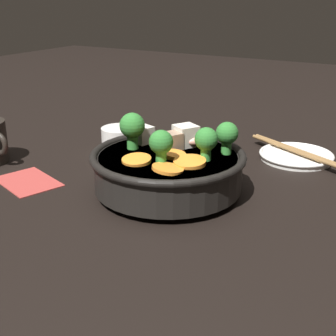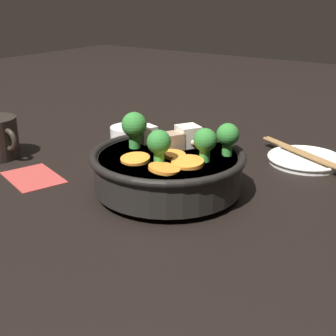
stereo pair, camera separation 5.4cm
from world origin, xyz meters
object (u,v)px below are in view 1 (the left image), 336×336
Objects in this scene: tea_cup at (120,139)px; chopsticks_pair at (297,151)px; side_saucer at (296,156)px; stirfry_bowl at (169,166)px.

tea_cup is 0.34m from chopsticks_pair.
tea_cup is at bearing -158.85° from side_saucer.
chopsticks_pair is (0.31, 0.12, -0.01)m from tea_cup.
chopsticks_pair is (0.13, 0.25, -0.03)m from stirfry_bowl.
tea_cup is (-0.31, -0.12, 0.02)m from side_saucer.
stirfry_bowl is at bearing -117.09° from chopsticks_pair.
tea_cup is 0.35× the size of chopsticks_pair.
tea_cup is at bearing 145.07° from stirfry_bowl.
chopsticks_pair is at bearing 21.15° from tea_cup.
tea_cup is at bearing -158.85° from chopsticks_pair.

